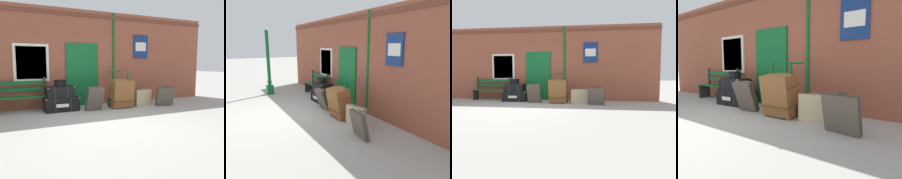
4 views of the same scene
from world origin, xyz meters
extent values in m
plane|color=#A3A099|center=(0.00, 0.00, 0.00)|extent=(60.00, 60.00, 0.00)
cube|color=brown|center=(0.00, 2.60, 1.60)|extent=(10.40, 0.30, 3.20)
cube|color=#0F5B28|center=(0.09, 2.43, 1.05)|extent=(1.10, 0.05, 2.10)
cube|color=#093718|center=(0.09, 2.41, 1.05)|extent=(0.06, 0.02, 2.10)
cube|color=silver|center=(-1.52, 2.43, 1.45)|extent=(1.04, 0.06, 1.16)
cube|color=silver|center=(-1.52, 2.41, 1.45)|extent=(0.88, 0.02, 1.00)
cylinder|color=#0F5B28|center=(1.25, 2.45, 1.60)|extent=(0.09, 0.09, 3.14)
cube|color=navy|center=(2.36, 2.43, 2.05)|extent=(0.60, 0.02, 0.84)
cube|color=white|center=(2.36, 2.41, 2.05)|extent=(0.44, 0.01, 0.32)
cube|color=#0F5B28|center=(-1.94, 1.96, 0.45)|extent=(1.60, 0.09, 0.04)
cube|color=#0F5B28|center=(-1.94, 2.10, 0.45)|extent=(1.60, 0.09, 0.04)
cube|color=#0F5B28|center=(-1.94, 2.24, 0.45)|extent=(1.60, 0.09, 0.04)
cube|color=#0F5B28|center=(-1.94, 2.30, 0.65)|extent=(1.60, 0.05, 0.10)
cube|color=#0F5B28|center=(-1.94, 2.30, 0.85)|extent=(1.60, 0.05, 0.10)
cube|color=black|center=(-2.70, 2.10, 0.23)|extent=(0.06, 0.40, 0.45)
cube|color=black|center=(-2.70, 2.30, 0.73)|extent=(0.06, 0.06, 0.56)
cube|color=black|center=(-1.18, 2.10, 0.23)|extent=(0.06, 0.40, 0.45)
cube|color=black|center=(-1.18, 2.30, 0.73)|extent=(0.06, 0.06, 0.56)
cube|color=black|center=(-0.75, 1.90, 0.21)|extent=(1.02, 0.67, 0.42)
cube|color=black|center=(-0.97, 1.89, 0.21)|extent=(0.06, 0.65, 0.43)
cube|color=black|center=(-0.52, 1.90, 0.21)|extent=(0.06, 0.65, 0.43)
cube|color=#B79338|center=(-1.22, 1.58, 0.41)|extent=(0.05, 0.05, 0.02)
cube|color=#B79338|center=(-0.26, 1.61, 0.41)|extent=(0.05, 0.05, 0.02)
cube|color=#B79338|center=(-1.24, 2.18, 0.41)|extent=(0.05, 0.05, 0.02)
cube|color=#B79338|center=(-0.28, 2.21, 0.41)|extent=(0.05, 0.05, 0.02)
cube|color=silver|center=(-0.77, 1.54, 0.21)|extent=(0.36, 0.01, 0.10)
cube|color=black|center=(-0.78, 1.88, 0.58)|extent=(0.81, 0.55, 0.32)
cube|color=black|center=(-0.96, 1.88, 0.58)|extent=(0.05, 0.55, 0.33)
cube|color=black|center=(-0.60, 1.88, 0.58)|extent=(0.05, 0.55, 0.33)
cube|color=#B79338|center=(-1.15, 1.62, 0.73)|extent=(0.05, 0.05, 0.02)
cube|color=#B79338|center=(-0.39, 1.64, 0.73)|extent=(0.05, 0.05, 0.02)
cube|color=#B79338|center=(-1.16, 2.12, 0.73)|extent=(0.05, 0.05, 0.02)
cube|color=#B79338|center=(-0.40, 2.14, 0.73)|extent=(0.05, 0.05, 0.02)
cylinder|color=black|center=(-0.78, 1.87, 0.84)|extent=(0.33, 0.33, 0.20)
cylinder|color=black|center=(-0.77, 1.87, 0.92)|extent=(0.35, 0.35, 0.04)
cube|color=black|center=(1.12, 1.48, 0.01)|extent=(0.56, 0.28, 0.03)
cube|color=#0F5B28|center=(0.87, 1.68, 0.58)|extent=(0.04, 0.36, 1.17)
cube|color=#0F5B28|center=(1.37, 1.68, 0.58)|extent=(0.04, 0.36, 1.17)
cylinder|color=#0F5B28|center=(1.12, 2.00, 1.16)|extent=(0.54, 0.04, 0.04)
cylinder|color=black|center=(0.80, 1.74, 0.16)|extent=(0.04, 0.32, 0.32)
cylinder|color=#B79338|center=(0.80, 1.74, 0.16)|extent=(0.07, 0.06, 0.06)
cylinder|color=black|center=(1.44, 1.74, 0.16)|extent=(0.04, 0.32, 0.32)
cylinder|color=#B79338|center=(1.44, 1.74, 0.16)|extent=(0.07, 0.06, 0.06)
cube|color=brown|center=(1.12, 1.50, 0.47)|extent=(0.68, 0.57, 0.94)
cube|color=brown|center=(1.12, 1.50, 0.27)|extent=(0.70, 0.46, 0.09)
cube|color=brown|center=(1.12, 1.50, 0.66)|extent=(0.70, 0.46, 0.09)
cube|color=#51473D|center=(2.59, 1.18, 0.33)|extent=(0.64, 0.36, 0.65)
cylinder|color=#302A24|center=(2.59, 1.21, 0.66)|extent=(0.16, 0.05, 0.03)
cube|color=#2C2721|center=(2.59, 1.18, 0.33)|extent=(0.63, 0.25, 0.64)
cube|color=#51473D|center=(0.17, 1.40, 0.37)|extent=(0.54, 0.43, 0.74)
cylinder|color=#302A24|center=(0.17, 1.44, 0.73)|extent=(0.16, 0.04, 0.03)
cube|color=#2C2721|center=(0.17, 1.40, 0.37)|extent=(0.54, 0.32, 0.71)
cube|color=tan|center=(1.95, 1.54, 0.27)|extent=(0.66, 0.26, 0.55)
cylinder|color=#71644C|center=(1.95, 1.54, 0.57)|extent=(0.16, 0.05, 0.03)
cube|color=brown|center=(1.95, 1.54, 0.27)|extent=(0.64, 0.13, 0.56)
camera|label=1|loc=(-1.95, -4.69, 1.43)|focal=34.74mm
camera|label=2|loc=(6.45, -1.63, 2.19)|focal=34.13mm
camera|label=3|loc=(2.45, -6.52, 1.16)|focal=33.39mm
camera|label=4|loc=(3.66, -1.75, 1.08)|focal=31.42mm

